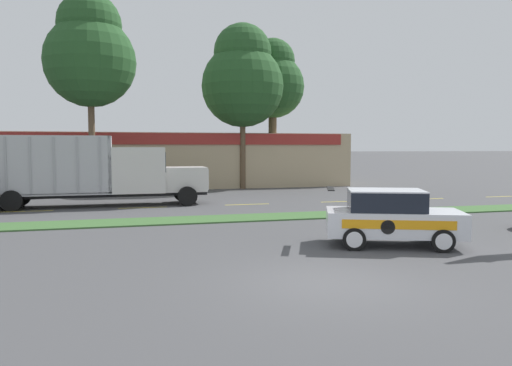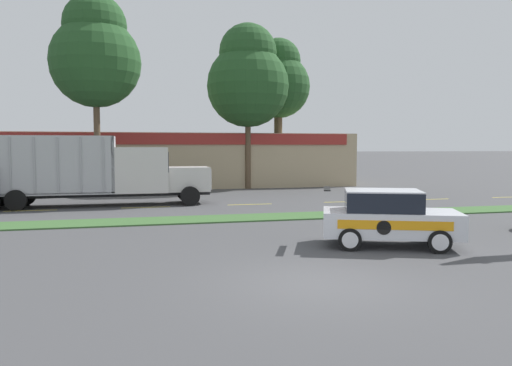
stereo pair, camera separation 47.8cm
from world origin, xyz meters
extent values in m
plane|color=#474749|center=(0.00, 0.00, 0.00)|extent=(600.00, 600.00, 0.00)
cube|color=#3D6633|center=(0.00, 10.26, 0.03)|extent=(120.00, 2.07, 0.06)
cube|color=yellow|center=(-8.82, 15.29, 0.00)|extent=(2.40, 0.14, 0.01)
cube|color=yellow|center=(-3.42, 15.29, 0.00)|extent=(2.40, 0.14, 0.01)
cube|color=yellow|center=(1.98, 15.29, 0.00)|extent=(2.40, 0.14, 0.01)
cube|color=yellow|center=(7.38, 15.29, 0.00)|extent=(2.40, 0.14, 0.01)
cube|color=yellow|center=(12.78, 15.29, 0.00)|extent=(2.40, 0.14, 0.01)
cube|color=yellow|center=(18.18, 15.29, 0.00)|extent=(2.40, 0.14, 0.01)
cube|color=#B7B7BC|center=(-10.19, 15.72, 1.40)|extent=(0.06, 1.74, 1.17)
cube|color=black|center=(-5.66, 16.61, 0.59)|extent=(11.23, 1.27, 0.18)
cube|color=silver|center=(-1.16, 16.61, 1.33)|extent=(2.22, 1.89, 1.29)
cube|color=#B7B7BC|center=(-0.02, 16.61, 1.33)|extent=(0.06, 1.61, 1.10)
cube|color=silver|center=(-3.59, 16.61, 1.85)|extent=(2.64, 2.30, 2.35)
cube|color=black|center=(-2.25, 16.61, 2.26)|extent=(0.04, 1.96, 1.06)
cylinder|color=silver|center=(-5.01, 15.87, 2.51)|extent=(0.14, 0.14, 1.31)
cube|color=#ADADB2|center=(-8.09, 16.61, 0.74)|extent=(6.37, 2.30, 0.12)
cube|color=#ADADB2|center=(-4.99, 16.61, 2.17)|extent=(0.16, 2.30, 2.87)
cube|color=#ADADB2|center=(-8.09, 15.54, 2.17)|extent=(6.37, 0.16, 2.87)
cube|color=#ADADB2|center=(-8.09, 17.68, 2.17)|extent=(6.37, 0.16, 2.87)
cube|color=#99999E|center=(-9.69, 15.44, 2.17)|extent=(0.10, 0.04, 2.72)
cube|color=#99999E|center=(-8.62, 15.44, 2.17)|extent=(0.10, 0.04, 2.72)
cube|color=#99999E|center=(-7.56, 15.44, 2.17)|extent=(0.10, 0.04, 2.72)
cube|color=#99999E|center=(-6.50, 15.44, 2.17)|extent=(0.10, 0.04, 2.72)
cube|color=#99999E|center=(-5.44, 15.44, 2.17)|extent=(0.10, 0.04, 2.72)
cylinder|color=black|center=(-1.16, 15.48, 0.50)|extent=(1.00, 0.30, 1.00)
cylinder|color=black|center=(-1.16, 17.74, 0.50)|extent=(1.00, 0.30, 1.00)
cylinder|color=black|center=(-10.68, 17.74, 0.50)|extent=(1.00, 0.30, 1.00)
cylinder|color=black|center=(-9.50, 15.48, 0.50)|extent=(1.00, 0.30, 1.00)
cylinder|color=black|center=(-9.50, 17.74, 0.50)|extent=(1.00, 0.30, 1.00)
cube|color=silver|center=(3.64, 3.42, 0.72)|extent=(4.48, 3.25, 0.76)
cube|color=black|center=(3.42, 3.51, 1.39)|extent=(2.69, 2.36, 0.60)
cube|color=silver|center=(3.42, 3.51, 1.71)|extent=(2.69, 2.36, 0.04)
cube|color=black|center=(1.84, 4.13, 1.75)|extent=(0.74, 1.47, 0.03)
cube|color=orange|center=(3.29, 2.54, 0.79)|extent=(3.03, 1.21, 0.27)
cylinder|color=black|center=(3.01, 2.65, 0.72)|extent=(0.39, 0.16, 0.42)
cylinder|color=black|center=(4.49, 2.12, 0.34)|extent=(0.70, 0.44, 0.68)
cylinder|color=silver|center=(4.45, 2.02, 0.34)|extent=(0.45, 0.19, 0.47)
cylinder|color=black|center=(5.15, 3.79, 0.34)|extent=(0.70, 0.44, 0.68)
cylinder|color=silver|center=(5.19, 3.89, 0.34)|extent=(0.45, 0.19, 0.47)
cylinder|color=black|center=(2.14, 3.05, 0.34)|extent=(0.70, 0.44, 0.68)
cylinder|color=silver|center=(2.10, 2.95, 0.34)|extent=(0.45, 0.19, 0.47)
cylinder|color=black|center=(2.80, 4.72, 0.34)|extent=(0.70, 0.44, 0.68)
cylinder|color=silver|center=(2.84, 4.82, 0.34)|extent=(0.45, 0.19, 0.47)
cube|color=tan|center=(-5.16, 31.19, 2.03)|extent=(35.82, 12.00, 4.07)
cube|color=maroon|center=(-5.16, 25.14, 3.62)|extent=(34.03, 0.10, 0.80)
cylinder|color=brown|center=(4.12, 25.15, 2.90)|extent=(0.41, 0.41, 5.81)
sphere|color=#234C23|center=(4.12, 25.15, 7.44)|extent=(5.93, 5.93, 5.93)
sphere|color=#234C23|center=(4.12, 25.15, 9.81)|extent=(4.15, 4.15, 4.15)
cylinder|color=brown|center=(-6.16, 22.23, 3.36)|extent=(0.39, 0.39, 6.72)
sphere|color=#234C23|center=(-6.16, 22.23, 8.24)|extent=(5.53, 5.53, 5.53)
sphere|color=#234C23|center=(-6.16, 22.23, 10.45)|extent=(3.87, 3.87, 3.87)
cylinder|color=brown|center=(6.88, 26.76, 3.17)|extent=(0.63, 0.63, 6.34)
sphere|color=#234C23|center=(6.88, 26.76, 7.68)|extent=(4.85, 4.85, 4.85)
sphere|color=#234C23|center=(6.88, 26.76, 9.62)|extent=(3.39, 3.39, 3.39)
camera|label=1|loc=(-4.43, -10.19, 3.05)|focal=35.00mm
camera|label=2|loc=(-3.97, -10.31, 3.05)|focal=35.00mm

